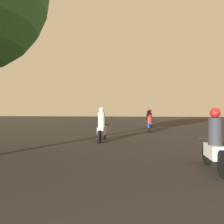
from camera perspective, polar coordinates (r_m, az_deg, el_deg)
motorcycle_white at (r=5.91m, az=25.19°, el=-7.87°), size 0.60×1.85×1.52m
motorcycle_silver at (r=10.51m, az=-2.69°, el=-4.16°), size 0.60×1.83×1.63m
motorcycle_blue at (r=15.60m, az=9.81°, el=-2.83°), size 0.60×1.91×1.57m
motorcycle_yellow at (r=19.28m, az=9.47°, el=-2.28°), size 0.60×1.95×1.51m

